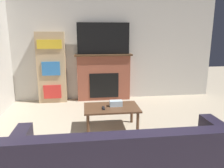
{
  "coord_description": "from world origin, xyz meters",
  "views": [
    {
      "loc": [
        -0.55,
        -1.29,
        1.67
      ],
      "look_at": [
        -0.06,
        2.58,
        0.76
      ],
      "focal_mm": 35.0,
      "sensor_mm": 36.0,
      "label": 1
    }
  ],
  "objects_px": {
    "fireplace": "(104,77)",
    "bookshelf": "(52,68)",
    "coffee_table": "(111,110)",
    "tv": "(103,39)"
  },
  "relations": [
    {
      "from": "fireplace",
      "to": "bookshelf",
      "type": "xyz_separation_m",
      "value": [
        -1.26,
        -0.02,
        0.26
      ]
    },
    {
      "from": "tv",
      "to": "bookshelf",
      "type": "distance_m",
      "value": 1.44
    },
    {
      "from": "coffee_table",
      "to": "bookshelf",
      "type": "relative_size",
      "value": 0.56
    },
    {
      "from": "fireplace",
      "to": "coffee_table",
      "type": "height_order",
      "value": "fireplace"
    },
    {
      "from": "bookshelf",
      "to": "fireplace",
      "type": "bearing_deg",
      "value": 1.03
    },
    {
      "from": "coffee_table",
      "to": "bookshelf",
      "type": "xyz_separation_m",
      "value": [
        -1.24,
        1.78,
        0.49
      ]
    },
    {
      "from": "fireplace",
      "to": "bookshelf",
      "type": "bearing_deg",
      "value": -178.97
    },
    {
      "from": "coffee_table",
      "to": "tv",
      "type": "bearing_deg",
      "value": 89.17
    },
    {
      "from": "tv",
      "to": "bookshelf",
      "type": "relative_size",
      "value": 0.75
    },
    {
      "from": "tv",
      "to": "bookshelf",
      "type": "xyz_separation_m",
      "value": [
        -1.26,
        -0.0,
        -0.69
      ]
    }
  ]
}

